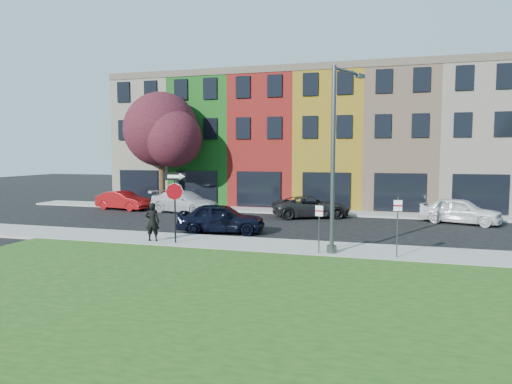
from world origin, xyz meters
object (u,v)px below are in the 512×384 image
(stop_sign, at_px, (175,193))
(man, at_px, (152,222))
(street_lamp, at_px, (336,160))
(sedan_near, at_px, (221,218))

(stop_sign, bearing_deg, man, 171.19)
(stop_sign, xyz_separation_m, man, (-1.19, 0.09, -1.37))
(man, xyz_separation_m, street_lamp, (8.34, -0.02, 2.89))
(stop_sign, bearing_deg, sedan_near, 71.81)
(stop_sign, distance_m, sedan_near, 4.02)
(man, bearing_deg, street_lamp, 166.23)
(man, height_order, sedan_near, man)
(man, xyz_separation_m, sedan_near, (2.06, 3.49, -0.24))
(stop_sign, height_order, man, stop_sign)
(man, distance_m, street_lamp, 8.82)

